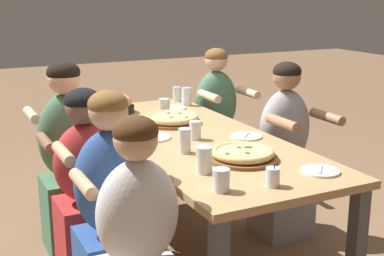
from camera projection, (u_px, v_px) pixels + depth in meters
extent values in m
plane|color=brown|center=(192.00, 251.00, 3.42)|extent=(18.00, 18.00, 0.00)
cube|color=tan|center=(192.00, 139.00, 3.23)|extent=(2.17, 0.89, 0.04)
cube|color=#4C4C51|center=(87.00, 161.00, 4.05)|extent=(0.07, 0.07, 0.72)
cube|color=#4C4C51|center=(178.00, 148.00, 4.38)|extent=(0.07, 0.07, 0.72)
cube|color=#4C4C51|center=(356.00, 256.00, 2.60)|extent=(0.07, 0.07, 0.72)
cylinder|color=brown|center=(243.00, 158.00, 2.77)|extent=(0.37, 0.37, 0.02)
torus|color=#DBB26B|center=(243.00, 152.00, 2.76)|extent=(0.33, 0.33, 0.04)
cylinder|color=#E5C675|center=(243.00, 154.00, 2.77)|extent=(0.28, 0.28, 0.03)
cylinder|color=#4C7A3D|center=(227.00, 153.00, 2.70)|extent=(0.02, 0.02, 0.01)
cylinder|color=#4C7A3D|center=(246.00, 147.00, 2.81)|extent=(0.02, 0.02, 0.01)
cylinder|color=#4C7A3D|center=(239.00, 147.00, 2.81)|extent=(0.02, 0.02, 0.01)
cylinder|color=#4C7A3D|center=(250.00, 147.00, 2.82)|extent=(0.02, 0.02, 0.01)
cylinder|color=#4C7A3D|center=(247.00, 153.00, 2.72)|extent=(0.02, 0.02, 0.01)
cylinder|color=brown|center=(172.00, 122.00, 3.53)|extent=(0.38, 0.38, 0.02)
torus|color=#DBB26B|center=(172.00, 117.00, 3.52)|extent=(0.35, 0.35, 0.04)
cylinder|color=#E5C675|center=(172.00, 118.00, 3.52)|extent=(0.30, 0.30, 0.03)
cylinder|color=#4C7A3D|center=(171.00, 117.00, 3.47)|extent=(0.02, 0.02, 0.01)
cylinder|color=#4C7A3D|center=(180.00, 113.00, 3.59)|extent=(0.02, 0.02, 0.01)
cylinder|color=#4C7A3D|center=(186.00, 117.00, 3.47)|extent=(0.02, 0.02, 0.01)
cylinder|color=#4C7A3D|center=(169.00, 113.00, 3.59)|extent=(0.02, 0.02, 0.01)
cylinder|color=black|center=(117.00, 109.00, 3.83)|extent=(0.25, 0.25, 0.05)
cylinder|color=black|center=(125.00, 112.00, 3.67)|extent=(0.11, 0.02, 0.02)
ellipsoid|color=#D68E4C|center=(117.00, 102.00, 3.82)|extent=(0.22, 0.22, 0.12)
cylinder|color=white|center=(173.00, 108.00, 3.95)|extent=(0.19, 0.19, 0.01)
cube|color=#B7B7BC|center=(173.00, 107.00, 3.95)|extent=(0.13, 0.05, 0.01)
cylinder|color=white|center=(320.00, 171.00, 2.59)|extent=(0.19, 0.19, 0.01)
cube|color=#B7B7BC|center=(320.00, 169.00, 2.58)|extent=(0.11, 0.10, 0.01)
cylinder|color=white|center=(246.00, 136.00, 3.19)|extent=(0.19, 0.19, 0.01)
cube|color=#B7B7BC|center=(246.00, 135.00, 3.19)|extent=(0.10, 0.10, 0.01)
cylinder|color=white|center=(154.00, 138.00, 3.17)|extent=(0.20, 0.20, 0.01)
cube|color=#B7B7BC|center=(154.00, 136.00, 3.17)|extent=(0.13, 0.07, 0.01)
cylinder|color=silver|center=(273.00, 177.00, 2.39)|extent=(0.06, 0.06, 0.09)
cylinder|color=#1EA8DB|center=(273.00, 180.00, 2.39)|extent=(0.06, 0.06, 0.06)
cylinder|color=black|center=(275.00, 176.00, 2.38)|extent=(0.00, 0.01, 0.11)
cylinder|color=silver|center=(195.00, 130.00, 3.14)|extent=(0.07, 0.07, 0.11)
cylinder|color=silver|center=(195.00, 134.00, 3.14)|extent=(0.06, 0.06, 0.06)
cylinder|color=silver|center=(185.00, 141.00, 2.88)|extent=(0.07, 0.07, 0.14)
cylinder|color=silver|center=(185.00, 145.00, 2.88)|extent=(0.06, 0.06, 0.08)
cylinder|color=silver|center=(164.00, 106.00, 3.79)|extent=(0.08, 0.08, 0.11)
cylinder|color=silver|center=(164.00, 109.00, 3.80)|extent=(0.07, 0.07, 0.07)
cylinder|color=silver|center=(123.00, 114.00, 3.55)|extent=(0.07, 0.07, 0.11)
cylinder|color=silver|center=(221.00, 180.00, 2.33)|extent=(0.08, 0.08, 0.10)
cylinder|color=black|center=(221.00, 185.00, 2.34)|extent=(0.07, 0.07, 0.06)
cylinder|color=silver|center=(177.00, 94.00, 4.22)|extent=(0.06, 0.06, 0.11)
cylinder|color=silver|center=(187.00, 97.00, 4.06)|extent=(0.07, 0.07, 0.14)
cylinder|color=silver|center=(187.00, 99.00, 4.06)|extent=(0.06, 0.06, 0.10)
cylinder|color=silver|center=(204.00, 160.00, 2.56)|extent=(0.08, 0.08, 0.13)
cylinder|color=black|center=(204.00, 166.00, 2.57)|extent=(0.07, 0.07, 0.07)
cube|color=#B22D2D|center=(90.00, 239.00, 3.05)|extent=(0.32, 0.34, 0.48)
ellipsoid|color=#B22D2D|center=(86.00, 163.00, 2.94)|extent=(0.24, 0.36, 0.45)
sphere|color=brown|center=(83.00, 107.00, 2.86)|extent=(0.19, 0.19, 0.19)
ellipsoid|color=black|center=(83.00, 100.00, 2.85)|extent=(0.20, 0.20, 0.14)
cylinder|color=brown|center=(46.00, 142.00, 3.02)|extent=(0.28, 0.06, 0.06)
cylinder|color=brown|center=(104.00, 135.00, 3.17)|extent=(0.28, 0.06, 0.06)
cube|color=#99999E|center=(281.00, 200.00, 3.62)|extent=(0.32, 0.34, 0.48)
ellipsoid|color=#99999E|center=(285.00, 129.00, 3.49)|extent=(0.24, 0.36, 0.52)
sphere|color=#9E7051|center=(287.00, 76.00, 3.40)|extent=(0.18, 0.18, 0.18)
ellipsoid|color=black|center=(287.00, 71.00, 3.40)|extent=(0.18, 0.18, 0.12)
cylinder|color=#9E7051|center=(327.00, 117.00, 3.36)|extent=(0.28, 0.06, 0.06)
cylinder|color=#9E7051|center=(282.00, 123.00, 3.21)|extent=(0.28, 0.06, 0.06)
cube|color=#477556|center=(72.00, 213.00, 3.41)|extent=(0.32, 0.34, 0.48)
ellipsoid|color=#477556|center=(67.00, 136.00, 3.29)|extent=(0.24, 0.36, 0.54)
sphere|color=beige|center=(64.00, 78.00, 3.20)|extent=(0.20, 0.20, 0.20)
ellipsoid|color=black|center=(63.00, 72.00, 3.19)|extent=(0.20, 0.20, 0.14)
cylinder|color=beige|center=(31.00, 115.00, 3.36)|extent=(0.28, 0.06, 0.06)
cylinder|color=beige|center=(85.00, 110.00, 3.51)|extent=(0.28, 0.06, 0.06)
ellipsoid|color=#2D5193|center=(111.00, 182.00, 2.54)|extent=(0.24, 0.36, 0.52)
sphere|color=tan|center=(108.00, 111.00, 2.45)|extent=(0.18, 0.18, 0.18)
ellipsoid|color=brown|center=(108.00, 104.00, 2.44)|extent=(0.19, 0.19, 0.13)
cylinder|color=tan|center=(64.00, 154.00, 2.62)|extent=(0.28, 0.06, 0.06)
cylinder|color=tan|center=(130.00, 145.00, 2.76)|extent=(0.28, 0.06, 0.06)
ellipsoid|color=silver|center=(138.00, 214.00, 2.24)|extent=(0.24, 0.36, 0.47)
sphere|color=tan|center=(136.00, 139.00, 2.15)|extent=(0.18, 0.18, 0.18)
ellipsoid|color=#422814|center=(135.00, 131.00, 2.15)|extent=(0.19, 0.19, 0.13)
cylinder|color=tan|center=(83.00, 184.00, 2.32)|extent=(0.28, 0.06, 0.06)
cylinder|color=tan|center=(156.00, 172.00, 2.46)|extent=(0.28, 0.06, 0.06)
cube|color=#477556|center=(215.00, 162.00, 4.43)|extent=(0.32, 0.34, 0.48)
ellipsoid|color=#477556|center=(216.00, 103.00, 4.30)|extent=(0.24, 0.36, 0.52)
sphere|color=beige|center=(216.00, 60.00, 4.22)|extent=(0.18, 0.18, 0.18)
ellipsoid|color=brown|center=(216.00, 56.00, 4.21)|extent=(0.18, 0.18, 0.13)
cylinder|color=beige|center=(248.00, 92.00, 4.17)|extent=(0.28, 0.06, 0.06)
cylinder|color=beige|center=(209.00, 96.00, 4.02)|extent=(0.28, 0.06, 0.06)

